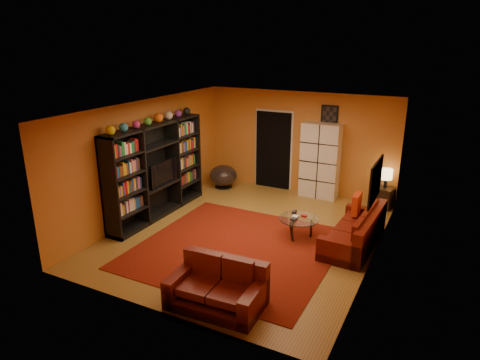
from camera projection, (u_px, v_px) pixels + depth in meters
The scene contains 20 objects.
floor at pixel (248, 233), 8.87m from camera, with size 6.00×6.00×0.00m, color olive.
ceiling at pixel (249, 108), 8.05m from camera, with size 6.00×6.00×0.00m, color white.
wall_back at pixel (299, 142), 10.99m from camera, with size 6.00×6.00×0.00m, color #BD6E29.
wall_front at pixel (154, 231), 5.92m from camera, with size 6.00×6.00×0.00m, color #BD6E29.
wall_left at pixel (148, 158), 9.53m from camera, with size 6.00×6.00×0.00m, color #BD6E29.
wall_right at pixel (378, 193), 7.38m from camera, with size 6.00×6.00×0.00m, color #BD6E29.
rug at pixel (237, 248), 8.23m from camera, with size 3.60×3.60×0.01m, color #5C130A.
doorway at pixel (273, 150), 11.35m from camera, with size 0.95×0.10×2.04m, color black.
wall_art_right at pixel (376, 182), 7.04m from camera, with size 0.03×1.00×0.70m, color black.
wall_art_back at pixel (330, 116), 10.42m from camera, with size 0.42×0.03×0.52m, color black.
entertainment_unit at pixel (156, 170), 9.52m from camera, with size 0.45×3.00×2.10m, color black.
tv at pixel (160, 173), 9.57m from camera, with size 0.12×0.93×0.54m, color black.
sofa at pixel (358, 232), 8.25m from camera, with size 0.90×2.02×0.85m.
loveseat at pixel (219, 287), 6.43m from camera, with size 1.44×0.91×0.85m.
throw_pillow at pixel (357, 204), 8.73m from camera, with size 0.12×0.42×0.42m, color red.
coffee_table at pixel (299, 220), 8.59m from camera, with size 0.81×0.81×0.40m.
storage_cabinet at pixel (320, 161), 10.66m from camera, with size 0.94×0.42×1.89m, color silver.
bowl_chair at pixel (223, 176), 11.52m from camera, with size 0.75×0.75×0.61m.
side_table at pixel (384, 198), 10.14m from camera, with size 0.40×0.40×0.50m, color black.
table_lamp at pixel (386, 175), 9.96m from camera, with size 0.28×0.28×0.46m.
Camera 1 is at (3.52, -7.26, 3.84)m, focal length 32.00 mm.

